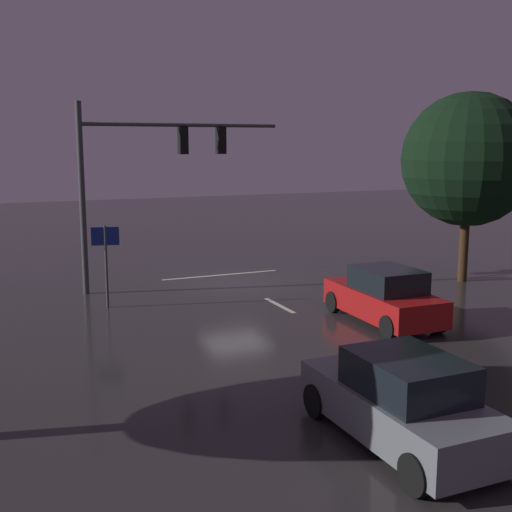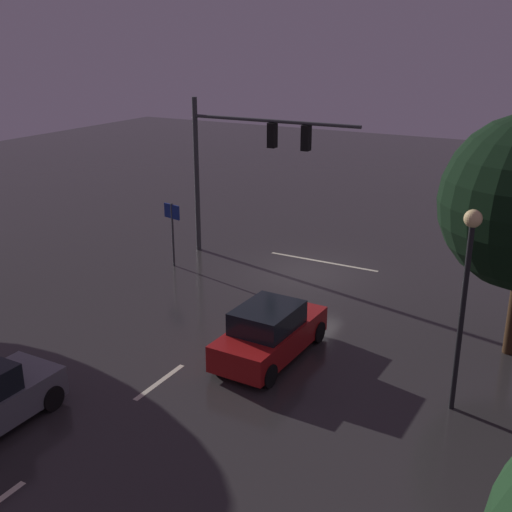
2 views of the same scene
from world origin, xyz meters
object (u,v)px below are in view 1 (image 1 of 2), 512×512
car_distant (402,402)px  traffic_signal_assembly (147,163)px  car_approaching (384,297)px  tree_left_far (468,160)px  route_sign (106,249)px

car_distant → traffic_signal_assembly: bearing=-86.7°
car_approaching → tree_left_far: 8.41m
car_approaching → car_distant: 8.29m
route_sign → tree_left_far: 14.07m
route_sign → traffic_signal_assembly: bearing=-131.3°
traffic_signal_assembly → car_distant: size_ratio=1.75×
traffic_signal_assembly → route_sign: 4.16m
tree_left_far → car_approaching: bearing=31.1°
traffic_signal_assembly → route_sign: traffic_signal_assembly is taller
car_approaching → route_sign: bearing=-35.1°
car_distant → car_approaching: bearing=-122.5°
car_approaching → traffic_signal_assembly: bearing=-55.0°
car_distant → tree_left_far: (-10.80, -10.82, 3.97)m
car_approaching → car_distant: bearing=57.5°
route_sign → tree_left_far: tree_left_far is taller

